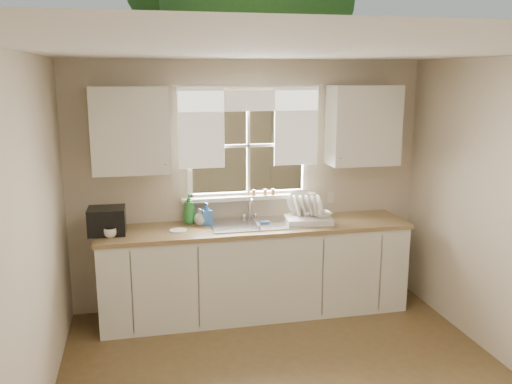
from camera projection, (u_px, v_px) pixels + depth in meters
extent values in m
cube|color=beige|center=(249.00, 248.00, 5.67)|extent=(3.60, 0.02, 1.15)
cube|color=beige|center=(248.00, 77.00, 5.30)|extent=(3.60, 0.02, 0.35)
cube|color=beige|center=(126.00, 149.00, 5.19)|extent=(1.20, 0.02, 1.00)
cube|color=beige|center=(360.00, 143.00, 5.69)|extent=(1.20, 0.02, 1.00)
cube|color=beige|center=(21.00, 263.00, 3.24)|extent=(0.02, 4.00, 2.50)
cube|color=silver|center=(312.00, 51.00, 3.35)|extent=(3.60, 4.00, 0.02)
cube|color=white|center=(248.00, 194.00, 5.57)|extent=(1.30, 0.06, 0.05)
cube|color=white|center=(248.00, 95.00, 5.35)|extent=(1.30, 0.06, 0.05)
cube|color=white|center=(189.00, 147.00, 5.34)|extent=(0.05, 0.06, 1.05)
cube|color=white|center=(305.00, 144.00, 5.59)|extent=(0.05, 0.06, 1.05)
cube|color=white|center=(248.00, 146.00, 5.46)|extent=(0.03, 0.04, 1.00)
cube|color=white|center=(248.00, 146.00, 5.46)|extent=(1.20, 0.04, 0.03)
cube|color=white|center=(250.00, 197.00, 5.51)|extent=(1.38, 0.14, 0.04)
cylinder|color=white|center=(250.00, 85.00, 5.26)|extent=(1.50, 0.02, 0.02)
cube|color=white|center=(201.00, 127.00, 5.25)|extent=(0.45, 0.02, 0.80)
cube|color=white|center=(296.00, 126.00, 5.45)|extent=(0.45, 0.02, 0.80)
cube|color=white|center=(250.00, 101.00, 5.30)|extent=(1.40, 0.02, 0.20)
cube|color=silver|center=(255.00, 271.00, 5.40)|extent=(3.00, 0.62, 0.87)
cube|color=olive|center=(255.00, 227.00, 5.30)|extent=(3.04, 0.65, 0.04)
cube|color=silver|center=(130.00, 130.00, 4.99)|extent=(0.70, 0.33, 0.80)
cube|color=silver|center=(363.00, 125.00, 5.47)|extent=(0.70, 0.33, 0.80)
cube|color=beige|center=(330.00, 197.00, 5.73)|extent=(0.08, 0.01, 0.12)
cylinder|color=brown|center=(265.00, 192.00, 5.52)|extent=(0.04, 0.04, 0.06)
cylinder|color=brown|center=(254.00, 193.00, 5.49)|extent=(0.04, 0.04, 0.06)
cylinder|color=brown|center=(273.00, 192.00, 5.53)|extent=(0.04, 0.04, 0.06)
cube|color=#335421|center=(198.00, 198.00, 10.57)|extent=(20.00, 10.00, 0.02)
cube|color=#947752|center=(211.00, 169.00, 8.47)|extent=(8.00, 0.10, 1.80)
cube|color=#5D1419|center=(133.00, 134.00, 11.52)|extent=(3.00, 3.00, 2.20)
cube|color=black|center=(130.00, 74.00, 11.25)|extent=(3.20, 3.20, 0.30)
cylinder|color=#423021|center=(257.00, 110.00, 11.47)|extent=(0.36, 0.36, 3.20)
cube|color=#B7B7BC|center=(255.00, 232.00, 5.34)|extent=(0.84, 0.46, 0.18)
cube|color=#B7B7BC|center=(255.00, 224.00, 5.32)|extent=(0.88, 0.50, 0.01)
cube|color=#B7B7BC|center=(255.00, 226.00, 5.33)|extent=(0.02, 0.41, 0.14)
cylinder|color=silver|center=(250.00, 208.00, 5.54)|extent=(0.03, 0.03, 0.22)
cylinder|color=silver|center=(251.00, 199.00, 5.44)|extent=(0.02, 0.18, 0.02)
sphere|color=silver|center=(244.00, 215.00, 5.54)|extent=(0.05, 0.05, 0.05)
sphere|color=silver|center=(255.00, 215.00, 5.57)|extent=(0.05, 0.05, 0.05)
cube|color=silver|center=(308.00, 219.00, 5.40)|extent=(0.48, 0.38, 0.06)
cylinder|color=white|center=(300.00, 202.00, 5.47)|extent=(0.27, 0.10, 0.25)
cylinder|color=white|center=(296.00, 206.00, 5.35)|extent=(0.09, 0.23, 0.22)
cylinder|color=white|center=(302.00, 206.00, 5.36)|extent=(0.09, 0.23, 0.22)
cylinder|color=white|center=(308.00, 206.00, 5.37)|extent=(0.09, 0.23, 0.22)
cylinder|color=white|center=(314.00, 206.00, 5.37)|extent=(0.09, 0.23, 0.22)
cylinder|color=white|center=(320.00, 205.00, 5.38)|extent=(0.09, 0.23, 0.22)
imported|color=white|center=(321.00, 214.00, 5.37)|extent=(0.22, 0.22, 0.05)
imported|color=#2B8334|center=(189.00, 209.00, 5.33)|extent=(0.12, 0.12, 0.30)
imported|color=#387AD4|center=(207.00, 213.00, 5.31)|extent=(0.11, 0.11, 0.22)
imported|color=beige|center=(200.00, 217.00, 5.30)|extent=(0.13, 0.13, 0.16)
cylinder|color=white|center=(178.00, 230.00, 5.10)|extent=(0.16, 0.16, 0.01)
imported|color=white|center=(110.00, 233.00, 4.89)|extent=(0.14, 0.14, 0.09)
cube|color=black|center=(107.00, 221.00, 5.00)|extent=(0.34, 0.30, 0.25)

